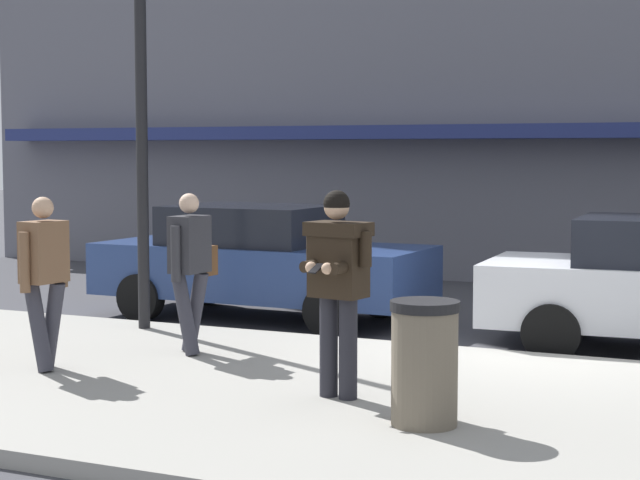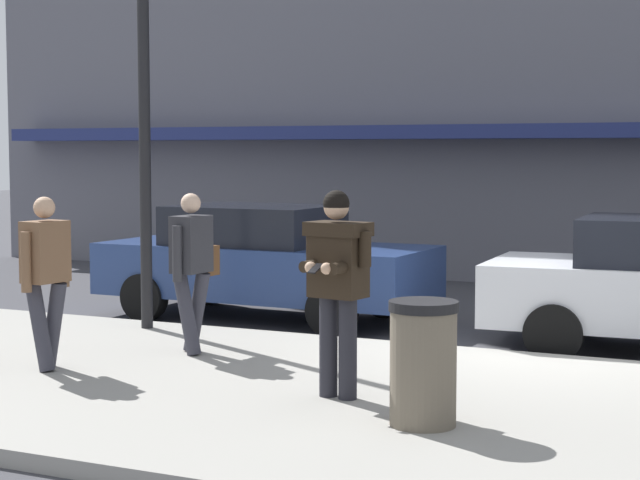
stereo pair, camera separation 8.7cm
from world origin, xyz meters
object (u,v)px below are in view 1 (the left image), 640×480
at_px(trash_bin, 425,363).
at_px(street_lamp_post, 141,78).
at_px(pedestrian_with_bag, 191,262).
at_px(man_texting_on_phone, 338,271).
at_px(pedestrian_dark_coat, 44,272).
at_px(parked_sedan_near, 260,261).

bearing_deg(trash_bin, street_lamp_post, 147.57).
height_order(pedestrian_with_bag, street_lamp_post, street_lamp_post).
distance_m(street_lamp_post, trash_bin, 5.99).
relative_size(man_texting_on_phone, pedestrian_dark_coat, 1.06).
relative_size(man_texting_on_phone, street_lamp_post, 0.37).
distance_m(man_texting_on_phone, street_lamp_post, 4.70).
xyz_separation_m(man_texting_on_phone, street_lamp_post, (-3.60, 2.36, 1.89)).
distance_m(pedestrian_dark_coat, trash_bin, 4.11).
bearing_deg(man_texting_on_phone, pedestrian_with_bag, 151.21).
bearing_deg(pedestrian_with_bag, pedestrian_dark_coat, -122.15).
distance_m(parked_sedan_near, pedestrian_with_bag, 3.25).
xyz_separation_m(man_texting_on_phone, trash_bin, (0.99, -0.56, -0.62)).
relative_size(man_texting_on_phone, trash_bin, 1.84).
bearing_deg(street_lamp_post, pedestrian_dark_coat, -77.96).
distance_m(pedestrian_with_bag, trash_bin, 3.71).
distance_m(pedestrian_dark_coat, street_lamp_post, 3.24).
bearing_deg(parked_sedan_near, pedestrian_with_bag, -74.88).
xyz_separation_m(pedestrian_with_bag, street_lamp_post, (-1.37, 1.13, 2.03)).
relative_size(parked_sedan_near, street_lamp_post, 0.93).
relative_size(pedestrian_with_bag, pedestrian_dark_coat, 1.00).
height_order(pedestrian_with_bag, pedestrian_dark_coat, same).
bearing_deg(trash_bin, parked_sedan_near, 129.63).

